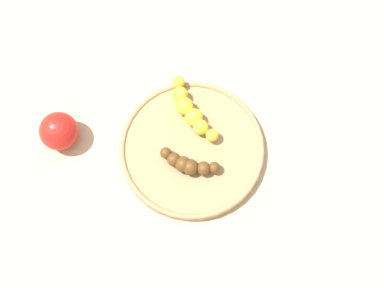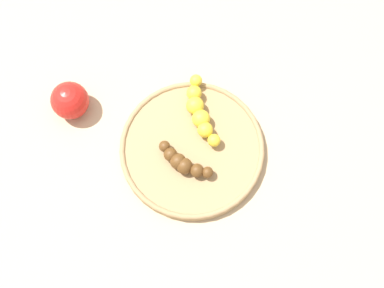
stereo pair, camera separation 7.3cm
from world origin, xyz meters
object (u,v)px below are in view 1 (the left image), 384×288
object	(u,v)px
banana_overripe	(189,164)
banana_yellow	(190,111)
fruit_bowl	(192,149)
apple_red	(59,131)

from	to	relation	value
banana_overripe	banana_yellow	xyz separation A→B (m)	(-0.10, -0.00, 0.00)
banana_yellow	banana_overripe	bearing A→B (deg)	58.91
fruit_bowl	banana_overripe	world-z (taller)	banana_overripe
banana_yellow	apple_red	xyz separation A→B (m)	(0.06, -0.24, -0.00)
fruit_bowl	banana_overripe	size ratio (longest dim) A/B	2.45
banana_overripe	banana_yellow	distance (m)	0.10
apple_red	fruit_bowl	bearing A→B (deg)	87.59
fruit_bowl	banana_yellow	xyz separation A→B (m)	(-0.07, -0.01, 0.02)
banana_yellow	apple_red	distance (m)	0.25
fruit_bowl	banana_yellow	distance (m)	0.07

